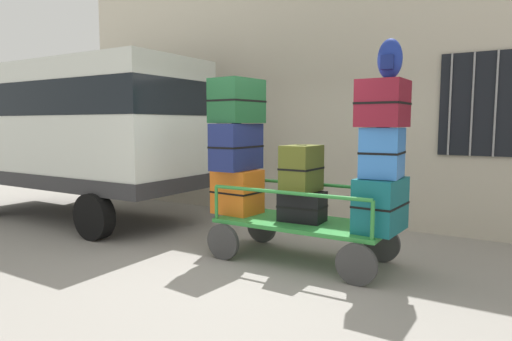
% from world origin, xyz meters
% --- Properties ---
extents(ground_plane, '(40.00, 40.00, 0.00)m').
position_xyz_m(ground_plane, '(0.00, 0.00, 0.00)').
color(ground_plane, gray).
extents(building_wall, '(12.00, 0.38, 5.00)m').
position_xyz_m(building_wall, '(0.01, 2.73, 2.50)').
color(building_wall, '#BCB29E').
rests_on(building_wall, ground).
extents(van, '(4.95, 1.99, 2.75)m').
position_xyz_m(van, '(-4.22, 0.53, 1.69)').
color(van, silver).
rests_on(van, ground).
extents(luggage_cart, '(2.20, 1.02, 0.51)m').
position_xyz_m(luggage_cart, '(0.42, 0.29, 0.40)').
color(luggage_cart, '#2D8438').
rests_on(luggage_cart, ground).
extents(cart_railing, '(2.07, 0.88, 0.44)m').
position_xyz_m(cart_railing, '(0.42, 0.29, 0.86)').
color(cart_railing, '#2D8438').
rests_on(cart_railing, luggage_cart).
extents(suitcase_left_bottom, '(0.62, 0.54, 0.60)m').
position_xyz_m(suitcase_left_bottom, '(-0.55, 0.29, 0.80)').
color(suitcase_left_bottom, orange).
rests_on(suitcase_left_bottom, luggage_cart).
extents(suitcase_left_middle, '(0.41, 0.76, 0.62)m').
position_xyz_m(suitcase_left_middle, '(-0.55, 0.28, 1.41)').
color(suitcase_left_middle, navy).
rests_on(suitcase_left_middle, suitcase_left_bottom).
extents(suitcase_left_top, '(0.55, 0.72, 0.59)m').
position_xyz_m(suitcase_left_top, '(-0.55, 0.29, 2.02)').
color(suitcase_left_top, '#194C28').
rests_on(suitcase_left_top, suitcase_left_middle).
extents(suitcase_midleft_bottom, '(0.57, 0.40, 0.38)m').
position_xyz_m(suitcase_midleft_bottom, '(0.42, 0.29, 0.69)').
color(suitcase_midleft_bottom, black).
rests_on(suitcase_midleft_bottom, luggage_cart).
extents(suitcase_midleft_middle, '(0.40, 0.54, 0.57)m').
position_xyz_m(suitcase_midleft_middle, '(0.42, 0.26, 1.17)').
color(suitcase_midleft_middle, '#4C5119').
rests_on(suitcase_midleft_middle, suitcase_midleft_bottom).
extents(suitcase_center_bottom, '(0.49, 0.72, 0.61)m').
position_xyz_m(suitcase_center_bottom, '(1.39, 0.30, 0.81)').
color(suitcase_center_bottom, '#0F5960').
rests_on(suitcase_center_bottom, luggage_cart).
extents(suitcase_center_middle, '(0.46, 0.56, 0.56)m').
position_xyz_m(suitcase_center_middle, '(1.39, 0.31, 1.40)').
color(suitcase_center_middle, '#3372C6').
rests_on(suitcase_center_middle, suitcase_center_bottom).
extents(suitcase_center_top, '(0.50, 0.55, 0.52)m').
position_xyz_m(suitcase_center_top, '(1.39, 0.27, 1.94)').
color(suitcase_center_top, maroon).
rests_on(suitcase_center_top, suitcase_center_middle).
extents(backpack, '(0.27, 0.22, 0.44)m').
position_xyz_m(backpack, '(1.44, 0.31, 2.42)').
color(backpack, navy).
rests_on(backpack, suitcase_center_top).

